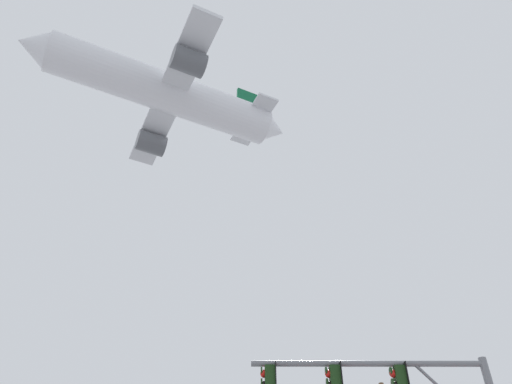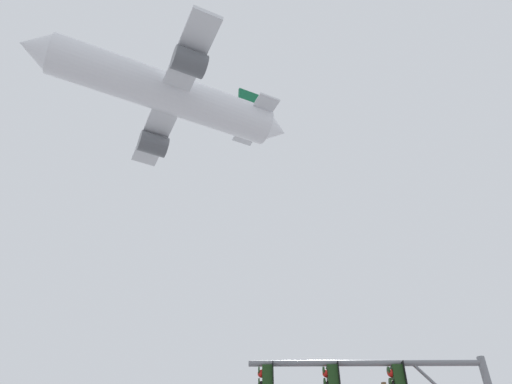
# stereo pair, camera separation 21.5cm
# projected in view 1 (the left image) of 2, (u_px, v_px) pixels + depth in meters

# --- Properties ---
(airplane) EXTENTS (21.38, 16.51, 6.01)m
(airplane) POSITION_uv_depth(u_px,v_px,m) (164.00, 92.00, 39.30)
(airplane) COLOR white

